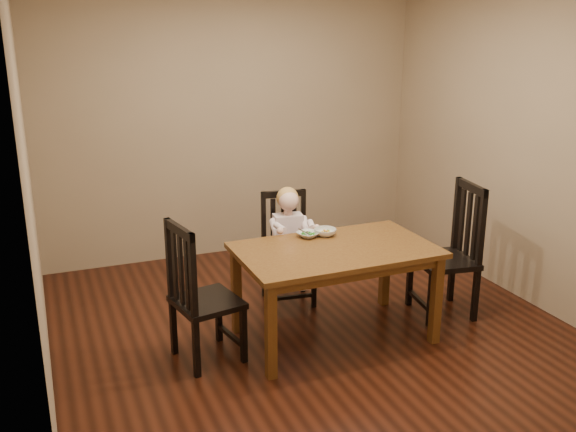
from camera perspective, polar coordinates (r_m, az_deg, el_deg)
name	(u,v)px	position (r m, az deg, el deg)	size (l,w,h in m)	color
room	(312,165)	(4.87, 2.15, 4.53)	(4.01, 4.01, 2.71)	#3E180D
dining_table	(335,258)	(4.92, 4.23, -3.78)	(1.51, 0.91, 0.75)	#532D13
chair_child	(287,250)	(5.64, -0.08, -3.04)	(0.47, 0.45, 0.98)	black
chair_left	(200,296)	(4.67, -7.85, -7.06)	(0.52, 0.53, 1.06)	black
chair_right	(451,252)	(5.54, 14.25, -3.16)	(0.53, 0.55, 1.13)	black
toddler	(289,236)	(5.55, 0.05, -1.76)	(0.33, 0.41, 0.57)	white
bowl_peas	(308,234)	(5.11, 1.81, -1.65)	(0.17, 0.17, 0.04)	silver
bowl_veg	(325,232)	(5.15, 3.33, -1.44)	(0.18, 0.18, 0.06)	silver
fork	(305,233)	(5.07, 1.50, -1.52)	(0.09, 0.12, 0.05)	silver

